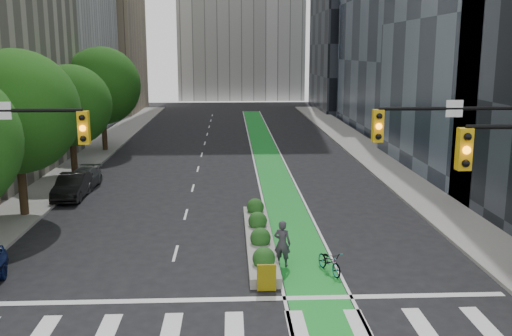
{
  "coord_description": "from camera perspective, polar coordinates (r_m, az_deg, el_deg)",
  "views": [
    {
      "loc": [
        -0.07,
        -17.62,
        8.63
      ],
      "look_at": [
        1.17,
        9.67,
        3.0
      ],
      "focal_mm": 40.0,
      "sensor_mm": 36.0,
      "label": 1
    }
  ],
  "objects": [
    {
      "name": "tree_far",
      "position": [
        50.89,
        -15.16,
        7.94
      ],
      "size": [
        6.6,
        6.6,
        9.0
      ],
      "color": "black",
      "rests_on": "ground"
    },
    {
      "name": "cyclist",
      "position": [
        23.36,
        2.64,
        -7.53
      ],
      "size": [
        0.83,
        0.7,
        1.92
      ],
      "primitive_type": "imported",
      "rotation": [
        0.0,
        0.0,
        2.74
      ],
      "color": "#38333D",
      "rests_on": "ground"
    },
    {
      "name": "median_planter",
      "position": [
        26.04,
        0.32,
        -6.85
      ],
      "size": [
        1.2,
        10.26,
        1.1
      ],
      "color": "gray",
      "rests_on": "ground"
    },
    {
      "name": "tree_midfar",
      "position": [
        41.26,
        -18.06,
        5.96
      ],
      "size": [
        5.6,
        5.6,
        7.76
      ],
      "color": "black",
      "rests_on": "ground"
    },
    {
      "name": "signal_right",
      "position": [
        20.45,
        22.76,
        -0.06
      ],
      "size": [
        5.82,
        0.51,
        7.2
      ],
      "color": "black",
      "rests_on": "ground"
    },
    {
      "name": "parked_car_left_far",
      "position": [
        38.03,
        -16.91,
        -1.04
      ],
      "size": [
        1.84,
        4.24,
        1.22
      ],
      "primitive_type": "imported",
      "rotation": [
        0.0,
        0.0,
        -0.03
      ],
      "color": "slate",
      "rests_on": "ground"
    },
    {
      "name": "sidewalk_left",
      "position": [
        45.02,
        -17.66,
        0.14
      ],
      "size": [
        3.6,
        90.0,
        0.15
      ],
      "primitive_type": "cube",
      "color": "gray",
      "rests_on": "ground"
    },
    {
      "name": "parked_car_left_mid",
      "position": [
        35.63,
        -17.89,
        -1.74
      ],
      "size": [
        1.63,
        4.44,
        1.45
      ],
      "primitive_type": "imported",
      "rotation": [
        0.0,
        0.0,
        0.02
      ],
      "color": "black",
      "rests_on": "ground"
    },
    {
      "name": "tree_mid",
      "position": [
        31.72,
        -22.85,
        5.2
      ],
      "size": [
        6.4,
        6.4,
        8.78
      ],
      "color": "black",
      "rests_on": "ground"
    },
    {
      "name": "bike_lane_paint",
      "position": [
        48.49,
        1.06,
        1.4
      ],
      "size": [
        2.2,
        70.0,
        0.01
      ],
      "primitive_type": "cube",
      "color": "#1A902B",
      "rests_on": "ground"
    },
    {
      "name": "bicycle",
      "position": [
        23.01,
        7.37,
        -9.26
      ],
      "size": [
        1.14,
        1.85,
        0.92
      ],
      "primitive_type": "imported",
      "rotation": [
        0.0,
        0.0,
        0.33
      ],
      "color": "gray",
      "rests_on": "ground"
    },
    {
      "name": "ground",
      "position": [
        19.62,
        -2.21,
        -14.46
      ],
      "size": [
        160.0,
        160.0,
        0.0
      ],
      "primitive_type": "plane",
      "color": "black",
      "rests_on": "ground"
    },
    {
      "name": "building_tan_far",
      "position": [
        86.07,
        -16.51,
        14.1
      ],
      "size": [
        14.0,
        16.0,
        26.0
      ],
      "primitive_type": "cube",
      "color": "tan",
      "rests_on": "ground"
    },
    {
      "name": "sidewalk_right",
      "position": [
        45.06,
        12.71,
        0.41
      ],
      "size": [
        3.6,
        90.0,
        0.15
      ],
      "primitive_type": "cube",
      "color": "gray",
      "rests_on": "ground"
    },
    {
      "name": "building_dark_end",
      "position": [
        88.1,
        10.93,
        14.94
      ],
      "size": [
        14.0,
        18.0,
        28.0
      ],
      "primitive_type": "cube",
      "color": "black",
      "rests_on": "ground"
    }
  ]
}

